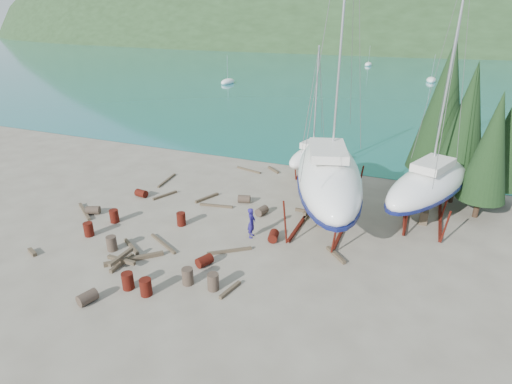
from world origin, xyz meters
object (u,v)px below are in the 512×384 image
at_px(large_sailboat_far, 430,183).
at_px(small_sailboat_shore, 312,155).
at_px(large_sailboat_near, 328,174).
at_px(worker, 252,223).

distance_m(large_sailboat_far, small_sailboat_shore, 10.89).
height_order(large_sailboat_near, large_sailboat_far, large_sailboat_near).
distance_m(large_sailboat_near, large_sailboat_far, 6.67).
bearing_deg(large_sailboat_near, large_sailboat_far, 7.29).
bearing_deg(small_sailboat_shore, large_sailboat_near, -54.79).
bearing_deg(large_sailboat_near, worker, -151.09).
bearing_deg(small_sailboat_shore, large_sailboat_far, -17.15).
xyz_separation_m(large_sailboat_near, large_sailboat_far, (6.03, 2.76, -0.69)).
bearing_deg(worker, large_sailboat_far, -64.27).
bearing_deg(worker, large_sailboat_near, -52.25).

